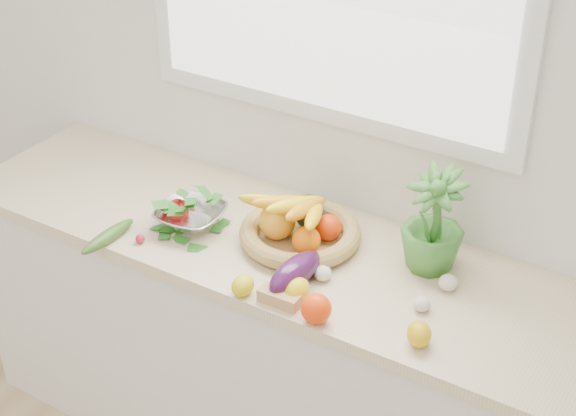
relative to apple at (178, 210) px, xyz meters
The scene contains 18 objects.
back_wall 0.65m from the apple, 47.01° to the left, with size 4.50×0.02×2.70m, color white.
counter_cabinet 0.62m from the apple, 10.78° to the left, with size 2.20×0.58×0.86m, color silver.
countertop 0.35m from the apple, 10.78° to the left, with size 2.24×0.62×0.04m, color beige.
orange_loose 0.67m from the apple, 18.32° to the right, with size 0.09×0.09×0.09m, color #FF3D08.
lemon_a 0.45m from the apple, 28.31° to the right, with size 0.06×0.08×0.06m, color yellow.
lemon_b 0.56m from the apple, 15.83° to the right, with size 0.07×0.08×0.07m, color yellow.
lemon_c 0.93m from the apple, ahead, with size 0.07×0.08×0.07m, color #DFAE0C.
apple is the anchor object (origin of this frame).
ginger 0.55m from the apple, 21.08° to the right, with size 0.12×0.05×0.04m, color tan.
garlic_a 0.56m from the apple, ahead, with size 0.05×0.05×0.04m, color white.
garlic_b 0.90m from the apple, ahead, with size 0.06×0.06×0.05m, color silver.
garlic_c 0.86m from the apple, ahead, with size 0.05×0.05×0.04m, color beige.
eggplant 0.51m from the apple, 11.16° to the right, with size 0.08×0.22×0.09m, color #37103B.
cucumber 0.24m from the apple, 116.74° to the right, with size 0.04×0.23×0.04m, color #284F17.
radish 0.17m from the apple, 96.85° to the right, with size 0.03×0.03×0.03m, color red.
potted_herb 0.83m from the apple, 13.55° to the left, with size 0.19×0.19×0.33m, color #3D7F2E.
fruit_basket 0.41m from the apple, 14.29° to the left, with size 0.47×0.47×0.19m.
colander_with_spinach 0.06m from the apple, ahead, with size 0.24×0.24×0.12m.
Camera 1 is at (1.23, 0.02, 2.43)m, focal length 55.00 mm.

